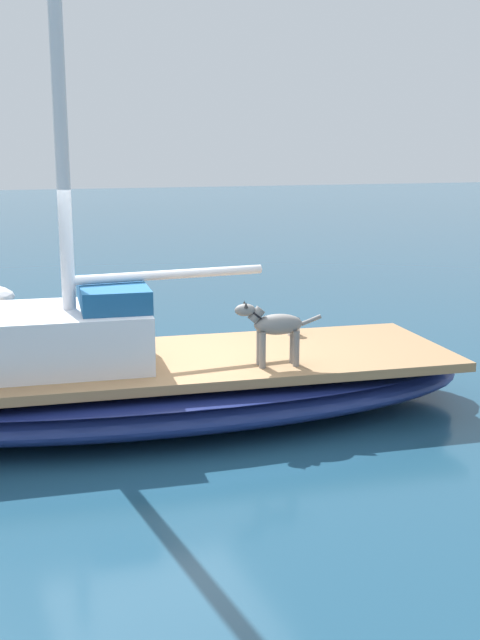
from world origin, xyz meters
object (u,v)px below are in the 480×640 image
at_px(sailboat_main, 157,387).
at_px(deck_winch, 294,327).
at_px(mooring_buoy, 124,303).
at_px(dog_grey, 274,327).

distance_m(sailboat_main, deck_winch, 2.00).
height_order(sailboat_main, deck_winch, deck_winch).
xyz_separation_m(sailboat_main, mooring_buoy, (5.51, -1.04, -0.12)).
xyz_separation_m(sailboat_main, deck_winch, (0.44, -1.91, 0.42)).
bearing_deg(sailboat_main, deck_winch, -77.09).
xyz_separation_m(sailboat_main, dog_grey, (-0.75, -1.07, 0.75)).
distance_m(dog_grey, deck_winch, 1.49).
relative_size(dog_grey, mooring_buoy, 2.12).
bearing_deg(dog_grey, sailboat_main, 54.82).
bearing_deg(deck_winch, sailboat_main, 102.91).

